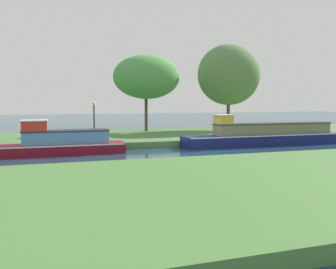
{
  "coord_description": "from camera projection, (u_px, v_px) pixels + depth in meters",
  "views": [
    {
      "loc": [
        -7.68,
        -18.9,
        2.92
      ],
      "look_at": [
        -1.25,
        1.2,
        0.9
      ],
      "focal_mm": 38.05,
      "sensor_mm": 36.0,
      "label": 1
    }
  ],
  "objects": [
    {
      "name": "navy_narrowboat",
      "position": [
        265.0,
        135.0,
        23.23
      ],
      "size": [
        10.91,
        1.51,
        2.06
      ],
      "color": "navy",
      "rests_on": "ground_plane"
    },
    {
      "name": "lamp_post",
      "position": [
        94.0,
        115.0,
        22.56
      ],
      "size": [
        0.24,
        0.24,
        2.46
      ],
      "color": "#333338",
      "rests_on": "riverbank_far"
    },
    {
      "name": "mooring_post_far",
      "position": [
        235.0,
        134.0,
        24.29
      ],
      "size": [
        0.15,
        0.15,
        0.51
      ],
      "primitive_type": "cylinder",
      "color": "#4A382E",
      "rests_on": "riverbank_far"
    },
    {
      "name": "ground_plane",
      "position": [
        195.0,
        151.0,
        20.52
      ],
      "size": [
        120.0,
        120.0,
        0.0
      ],
      "primitive_type": "plane",
      "color": "navy"
    },
    {
      "name": "mooring_post_near",
      "position": [
        282.0,
        130.0,
        25.39
      ],
      "size": [
        0.17,
        0.17,
        0.88
      ],
      "primitive_type": "cylinder",
      "color": "#553128",
      "rests_on": "riverbank_far"
    },
    {
      "name": "riverbank_far",
      "position": [
        160.0,
        136.0,
        27.14
      ],
      "size": [
        72.0,
        10.0,
        0.4
      ],
      "primitive_type": "cube",
      "color": "#4B753F",
      "rests_on": "ground_plane"
    },
    {
      "name": "willow_tree_centre",
      "position": [
        229.0,
        75.0,
        30.45
      ],
      "size": [
        5.51,
        4.48,
        7.3
      ],
      "color": "#523A24",
      "rests_on": "riverbank_far"
    },
    {
      "name": "riverbank_near",
      "position": [
        296.0,
        182.0,
        11.97
      ],
      "size": [
        72.0,
        10.0,
        0.4
      ],
      "primitive_type": "cube",
      "color": "#497839",
      "rests_on": "ground_plane"
    },
    {
      "name": "willow_tree_left",
      "position": [
        147.0,
        77.0,
        28.61
      ],
      "size": [
        5.44,
        3.59,
        6.17
      ],
      "color": "#4F3931",
      "rests_on": "riverbank_far"
    },
    {
      "name": "maroon_barge",
      "position": [
        57.0,
        143.0,
        19.3
      ],
      "size": [
        7.56,
        1.61,
        1.89
      ],
      "color": "maroon",
      "rests_on": "ground_plane"
    }
  ]
}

